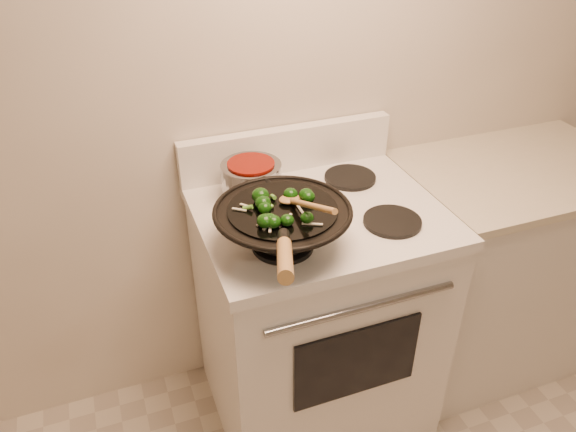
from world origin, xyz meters
name	(u,v)px	position (x,y,z in m)	size (l,w,h in m)	color
stove	(316,314)	(-0.13, 1.17, 0.47)	(0.78, 0.67, 1.08)	white
counter_unit	(500,264)	(0.71, 1.20, 0.46)	(0.87, 0.62, 0.91)	white
wok	(283,225)	(-0.31, 1.02, 1.00)	(0.39, 0.63, 0.25)	black
stirfry	(279,207)	(-0.33, 1.01, 1.07)	(0.23, 0.23, 0.04)	#0D3408
wooden_spoon	(302,203)	(-0.27, 0.97, 1.09)	(0.07, 0.28, 0.12)	#A47640
saucepan	(252,179)	(-0.31, 1.32, 0.99)	(0.20, 0.32, 0.12)	gray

